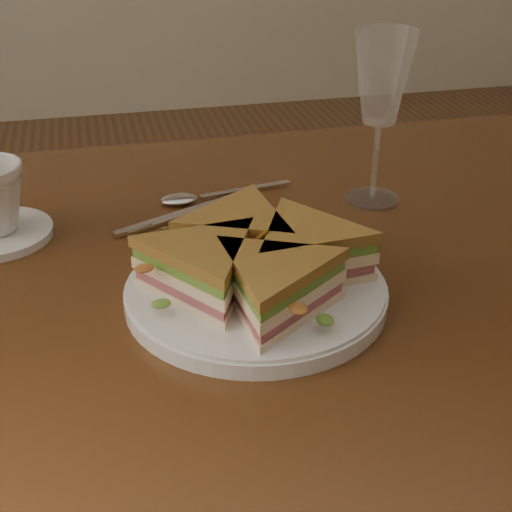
% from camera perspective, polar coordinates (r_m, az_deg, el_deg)
% --- Properties ---
extents(table, '(1.20, 0.80, 0.75)m').
position_cam_1_polar(table, '(0.86, -0.59, -5.68)').
color(table, '#381D0C').
rests_on(table, ground).
extents(plate, '(0.27, 0.27, 0.02)m').
position_cam_1_polar(plate, '(0.72, 0.00, -2.92)').
color(plate, white).
rests_on(plate, table).
extents(sandwich_wedges, '(0.27, 0.27, 0.06)m').
position_cam_1_polar(sandwich_wedges, '(0.70, 0.00, -0.36)').
color(sandwich_wedges, '#FFE6BC').
rests_on(sandwich_wedges, plate).
extents(crisps_mound, '(0.09, 0.09, 0.05)m').
position_cam_1_polar(crisps_mound, '(0.71, 0.00, -0.64)').
color(crisps_mound, '#C16B18').
rests_on(crisps_mound, plate).
extents(spoon, '(0.18, 0.05, 0.01)m').
position_cam_1_polar(spoon, '(0.94, -4.86, 4.70)').
color(spoon, silver).
rests_on(spoon, table).
extents(knife, '(0.20, 0.10, 0.00)m').
position_cam_1_polar(knife, '(0.90, -5.72, 3.37)').
color(knife, silver).
rests_on(knife, table).
extents(wine_glass, '(0.08, 0.08, 0.22)m').
position_cam_1_polar(wine_glass, '(0.90, 10.05, 13.54)').
color(wine_glass, white).
rests_on(wine_glass, table).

